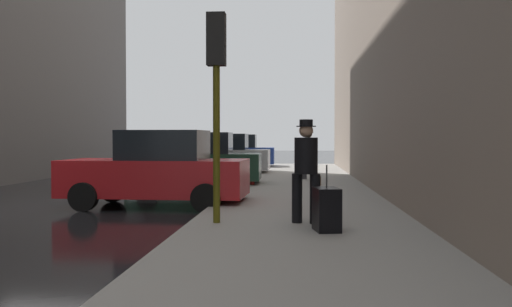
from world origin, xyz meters
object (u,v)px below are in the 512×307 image
Objects in this scene: duffel_bag at (315,180)px; parked_blue_sedan at (235,153)px; fire_hydrant at (251,173)px; traffic_light at (216,71)px; parked_dark_green_sedan at (197,161)px; parked_red_hatchback at (158,171)px; parked_silver_sedan at (221,156)px; pedestrian_with_fedora at (306,166)px; pedestrian_with_beanie at (309,151)px; rolling_suitcase at (327,209)px.

parked_blue_sedan is at bearing 107.98° from duffel_bag.
traffic_light is at bearing -89.64° from fire_hydrant.
traffic_light is (1.85, -8.56, 1.91)m from parked_dark_green_sedan.
parked_red_hatchback is at bearing -128.37° from duffel_bag.
parked_silver_sedan is 14.83m from pedestrian_with_fedora.
traffic_light is (0.05, -8.05, 2.26)m from fire_hydrant.
traffic_light reaches higher than fire_hydrant.
pedestrian_with_beanie is at bearing 88.57° from pedestrian_with_fedora.
parked_blue_sedan is at bearing 95.33° from traffic_light.
fire_hydrant is 0.68× the size of rolling_suitcase.
parked_dark_green_sedan is (0.00, 5.25, 0.00)m from parked_red_hatchback.
parked_dark_green_sedan is at bearing 90.00° from parked_red_hatchback.
traffic_light is (1.85, -14.47, 1.91)m from parked_silver_sedan.
traffic_light reaches higher than pedestrian_with_fedora.
parked_dark_green_sedan is 2.38× the size of pedestrian_with_beanie.
fire_hydrant is 8.36m from traffic_light.
fire_hydrant is 8.18m from pedestrian_with_fedora.
pedestrian_with_fedora is 4.04× the size of duffel_bag.
pedestrian_with_fedora reaches higher than parked_silver_sedan.
traffic_light reaches higher than parked_dark_green_sedan.
traffic_light is at bearing -84.67° from parked_blue_sedan.
fire_hydrant is 0.20× the size of traffic_light.
parked_silver_sedan is 2.37× the size of pedestrian_with_beanie.
pedestrian_with_beanie reaches higher than parked_silver_sedan.
pedestrian_with_fedora reaches higher than parked_red_hatchback.
parked_blue_sedan is 2.38× the size of pedestrian_with_beanie.
pedestrian_with_beanie is at bearing 28.58° from parked_dark_green_sedan.
parked_dark_green_sedan is 1.18× the size of traffic_light.
parked_red_hatchback is 16.58m from parked_blue_sedan.
pedestrian_with_beanie is at bearing -47.09° from parked_silver_sedan.
pedestrian_with_beanie is at bearing 93.89° from duffel_bag.
parked_red_hatchback and parked_dark_green_sedan have the same top height.
rolling_suitcase is (1.85, -0.75, -2.27)m from traffic_light.
pedestrian_with_fedora is (1.54, 0.04, -1.62)m from traffic_light.
traffic_light reaches higher than duffel_bag.
pedestrian_with_fedora is 10.51m from pedestrian_with_beanie.
traffic_light is at bearing -60.72° from parked_red_hatchback.
parked_red_hatchback is 6.17m from duffel_bag.
pedestrian_with_beanie is 4.04× the size of duffel_bag.
parked_red_hatchback is at bearing -90.00° from parked_dark_green_sedan.
parked_dark_green_sedan is 2.38× the size of pedestrian_with_fedora.
pedestrian_with_fedora reaches higher than fire_hydrant.
rolling_suitcase is (3.70, -20.64, -0.36)m from parked_blue_sedan.
duffel_bag is (0.43, 8.08, -0.85)m from pedestrian_with_fedora.
pedestrian_with_fedora and pedestrian_with_beanie have the same top height.
fire_hydrant is 0.40× the size of pedestrian_with_beanie.
parked_dark_green_sedan is 10.02m from rolling_suitcase.
rolling_suitcase reaches higher than fire_hydrant.
parked_dark_green_sedan is 1.91m from fire_hydrant.
fire_hydrant is (1.80, -6.43, -0.35)m from parked_silver_sedan.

